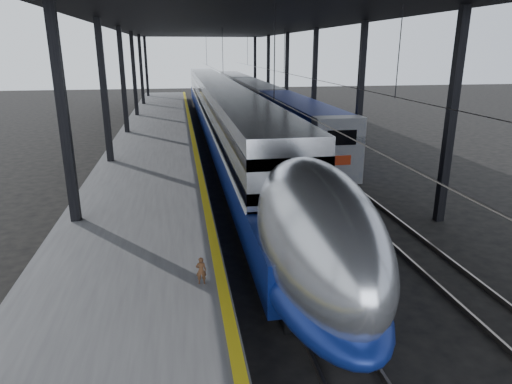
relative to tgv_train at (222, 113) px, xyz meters
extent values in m
plane|color=black|center=(-2.00, -26.52, -2.12)|extent=(160.00, 160.00, 0.00)
cube|color=#4C4C4F|center=(-5.50, -6.52, -1.62)|extent=(6.00, 80.00, 1.00)
cube|color=gold|center=(-2.70, -6.52, -1.11)|extent=(0.30, 80.00, 0.01)
cube|color=slate|center=(-0.72, -6.52, -2.04)|extent=(0.08, 80.00, 0.16)
cube|color=slate|center=(0.72, -6.52, -2.04)|extent=(0.08, 80.00, 0.16)
cube|color=slate|center=(4.28, -6.52, -2.04)|extent=(0.08, 80.00, 0.16)
cube|color=slate|center=(5.72, -6.52, -2.04)|extent=(0.08, 80.00, 0.16)
cube|color=black|center=(-7.80, -21.52, 2.38)|extent=(0.35, 0.35, 9.00)
cube|color=black|center=(7.60, -21.52, 2.38)|extent=(0.35, 0.35, 9.00)
cube|color=black|center=(-7.80, -11.52, 2.38)|extent=(0.35, 0.35, 9.00)
cube|color=black|center=(7.60, -11.52, 2.38)|extent=(0.35, 0.35, 9.00)
cube|color=black|center=(-7.80, -1.52, 2.38)|extent=(0.35, 0.35, 9.00)
cube|color=black|center=(7.60, -1.52, 2.38)|extent=(0.35, 0.35, 9.00)
cube|color=black|center=(-7.80, 8.48, 2.38)|extent=(0.35, 0.35, 9.00)
cube|color=black|center=(7.60, 8.48, 2.38)|extent=(0.35, 0.35, 9.00)
cube|color=black|center=(-7.80, 18.48, 2.38)|extent=(0.35, 0.35, 9.00)
cube|color=black|center=(7.60, 18.48, 2.38)|extent=(0.35, 0.35, 9.00)
cube|color=black|center=(-7.80, 28.48, 2.38)|extent=(0.35, 0.35, 9.00)
cube|color=black|center=(7.60, 28.48, 2.38)|extent=(0.35, 0.35, 9.00)
cube|color=black|center=(-0.10, -6.52, 7.13)|extent=(18.00, 75.00, 0.45)
cylinder|color=slate|center=(0.00, -6.52, 3.38)|extent=(0.03, 74.00, 0.03)
cylinder|color=slate|center=(5.00, -6.52, 3.38)|extent=(0.03, 74.00, 0.03)
cube|color=#B4B6BB|center=(0.00, 4.01, 0.30)|extent=(3.05, 57.00, 4.21)
cube|color=navy|center=(0.00, 2.51, -1.01)|extent=(3.14, 62.00, 1.63)
cube|color=silver|center=(0.00, 4.01, -0.17)|extent=(3.16, 57.00, 0.11)
cube|color=black|center=(0.00, 4.01, 1.51)|extent=(3.09, 57.00, 0.44)
cube|color=black|center=(0.00, 4.01, 0.30)|extent=(3.09, 57.00, 0.44)
ellipsoid|color=#B4B6BB|center=(0.00, -27.49, 0.15)|extent=(3.05, 8.40, 4.21)
ellipsoid|color=navy|center=(0.00, -27.49, -1.06)|extent=(3.14, 8.40, 1.79)
ellipsoid|color=black|center=(0.00, -30.09, 0.99)|extent=(1.58, 2.20, 0.95)
cube|color=black|center=(0.00, -27.49, -1.92)|extent=(2.32, 2.60, 0.40)
cube|color=black|center=(0.00, -5.49, -1.92)|extent=(2.32, 2.60, 0.40)
cube|color=navy|center=(5.00, -6.70, -0.18)|extent=(2.71, 18.00, 3.68)
cube|color=gray|center=(5.00, -15.10, -0.18)|extent=(2.76, 1.20, 3.73)
cube|color=black|center=(5.00, -15.72, 0.65)|extent=(1.65, 0.06, 0.82)
cube|color=#99240B|center=(5.00, -15.72, -0.61)|extent=(1.16, 0.06, 0.53)
cube|color=gray|center=(5.00, 12.30, -0.18)|extent=(2.71, 18.00, 3.68)
cube|color=gray|center=(5.00, 31.30, -0.18)|extent=(2.71, 18.00, 3.68)
cube|color=black|center=(5.00, -12.70, -1.94)|extent=(2.13, 2.40, 0.36)
cube|color=black|center=(5.00, 9.30, -1.94)|extent=(2.13, 2.40, 0.36)
imported|color=#51301B|center=(-3.27, -27.40, -0.71)|extent=(0.31, 0.22, 0.81)
camera|label=1|loc=(-3.67, -39.05, 5.24)|focal=32.00mm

